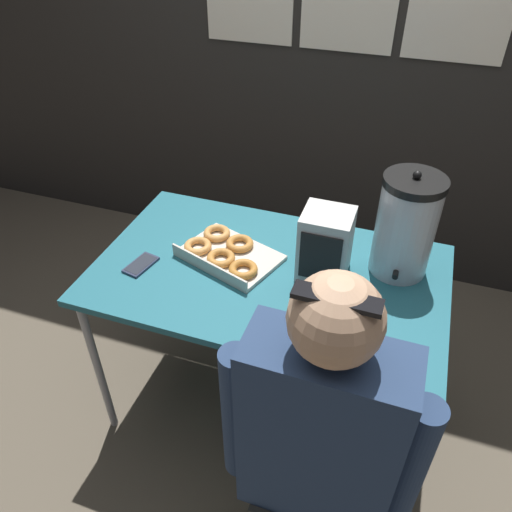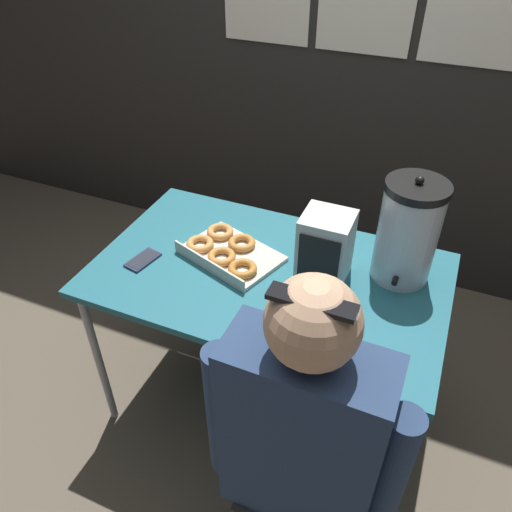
{
  "view_description": "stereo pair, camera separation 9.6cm",
  "coord_description": "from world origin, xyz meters",
  "views": [
    {
      "loc": [
        0.42,
        -1.35,
        1.95
      ],
      "look_at": [
        -0.05,
        0.0,
        0.83
      ],
      "focal_mm": 35.0,
      "sensor_mm": 36.0,
      "label": 1
    },
    {
      "loc": [
        0.51,
        -1.32,
        1.95
      ],
      "look_at": [
        -0.05,
        0.0,
        0.83
      ],
      "focal_mm": 35.0,
      "sensor_mm": 36.0,
      "label": 2
    }
  ],
  "objects": [
    {
      "name": "ground_plane",
      "position": [
        0.0,
        0.0,
        0.0
      ],
      "size": [
        12.0,
        12.0,
        0.0
      ],
      "primitive_type": "plane",
      "color": "brown"
    },
    {
      "name": "back_wall",
      "position": [
        0.0,
        1.22,
        1.33
      ],
      "size": [
        6.0,
        0.11,
        2.67
      ],
      "color": "#282623",
      "rests_on": "ground"
    },
    {
      "name": "folding_table",
      "position": [
        0.0,
        0.0,
        0.72
      ],
      "size": [
        1.29,
        0.78,
        0.77
      ],
      "color": "#236675",
      "rests_on": "ground"
    },
    {
      "name": "donut_box",
      "position": [
        -0.18,
        0.03,
        0.79
      ],
      "size": [
        0.42,
        0.35,
        0.05
      ],
      "rotation": [
        0.0,
        0.0,
        -0.33
      ],
      "color": "beige",
      "rests_on": "folding_table"
    },
    {
      "name": "coffee_urn",
      "position": [
        0.44,
        0.17,
        0.96
      ],
      "size": [
        0.21,
        0.24,
        0.41
      ],
      "color": "silver",
      "rests_on": "folding_table"
    },
    {
      "name": "cell_phone",
      "position": [
        -0.46,
        -0.12,
        0.78
      ],
      "size": [
        0.1,
        0.15,
        0.01
      ],
      "rotation": [
        0.0,
        0.0,
        -0.2
      ],
      "color": "#2D334C",
      "rests_on": "folding_table"
    },
    {
      "name": "space_heater",
      "position": [
        0.19,
        0.06,
        0.9
      ],
      "size": [
        0.17,
        0.17,
        0.26
      ],
      "color": "silver",
      "rests_on": "folding_table"
    },
    {
      "name": "person_seated",
      "position": [
        0.34,
        -0.61,
        0.64
      ],
      "size": [
        0.54,
        0.22,
        1.32
      ],
      "rotation": [
        0.0,
        0.0,
        3.13
      ],
      "color": "#33332D",
      "rests_on": "ground"
    }
  ]
}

